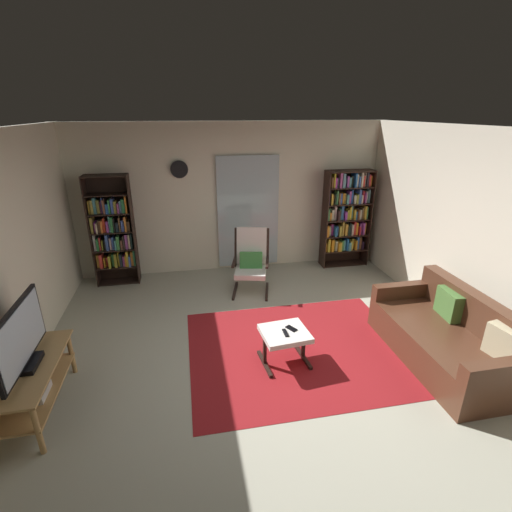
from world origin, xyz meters
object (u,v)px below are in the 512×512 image
bookshelf_near_tv (113,233)px  bookshelf_near_sofa (346,216)px  wall_clock (179,169)px  leather_sofa (448,338)px  ottoman (285,337)px  tv_stand (32,382)px  tv_remote (285,333)px  television (21,339)px  lounge_armchair (251,259)px  cell_phone (291,328)px

bookshelf_near_tv → bookshelf_near_sofa: size_ratio=1.03×
wall_clock → bookshelf_near_tv: bearing=-169.6°
leather_sofa → ottoman: bearing=170.5°
tv_stand → wall_clock: size_ratio=4.09×
tv_remote → wall_clock: size_ratio=0.50×
bookshelf_near_tv → wall_clock: wall_clock is taller
tv_stand → television: television is taller
leather_sofa → lounge_armchair: size_ratio=1.79×
leather_sofa → ottoman: leather_sofa is taller
cell_phone → wall_clock: size_ratio=0.48×
leather_sofa → tv_remote: bearing=171.8°
ottoman → wall_clock: bearing=110.3°
ottoman → bookshelf_near_sofa: bearing=55.2°
tv_remote → lounge_armchair: bearing=90.2°
bookshelf_near_tv → cell_phone: bearing=-49.0°
leather_sofa → tv_remote: 1.92m
bookshelf_near_sofa → ottoman: bookshelf_near_sofa is taller
television → cell_phone: (2.66, 0.30, -0.40)m
bookshelf_near_tv → cell_phone: bookshelf_near_tv is taller
bookshelf_near_sofa → tv_remote: (-1.88, -2.73, -0.53)m
tv_stand → bookshelf_near_sofa: 5.38m
tv_remote → wall_clock: (-1.06, 2.93, 1.42)m
tv_stand → television: 0.48m
leather_sofa → lounge_armchair: bearing=130.4°
television → tv_stand: bearing=-98.3°
tv_remote → cell_phone: (0.09, 0.08, -0.00)m
tv_stand → tv_remote: tv_stand is taller
wall_clock → ottoman: bearing=-69.7°
leather_sofa → tv_remote: leather_sofa is taller
cell_phone → wall_clock: 3.39m
lounge_armchair → bookshelf_near_tv: bearing=161.4°
tv_remote → wall_clock: wall_clock is taller
ottoman → tv_remote: tv_remote is taller
tv_stand → bookshelf_near_tv: bearing=82.9°
bookshelf_near_tv → leather_sofa: bookshelf_near_tv is taller
lounge_armchair → tv_stand: bearing=-138.8°
cell_phone → television: bearing=156.2°
tv_remote → cell_phone: bearing=39.3°
wall_clock → leather_sofa: bearing=-47.3°
television → ottoman: television is taller
tv_stand → leather_sofa: (4.46, -0.03, -0.05)m
lounge_armchair → ottoman: lounge_armchair is taller
bookshelf_near_sofa → wall_clock: wall_clock is taller
lounge_armchair → ottoman: (0.04, -1.94, -0.19)m
leather_sofa → cell_phone: (-1.80, 0.35, 0.13)m
tv_remote → bookshelf_near_sofa: bearing=54.8°
tv_stand → ottoman: tv_stand is taller
bookshelf_near_tv → wall_clock: 1.51m
ottoman → cell_phone: size_ratio=4.03×
tv_stand → lounge_armchair: 3.38m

